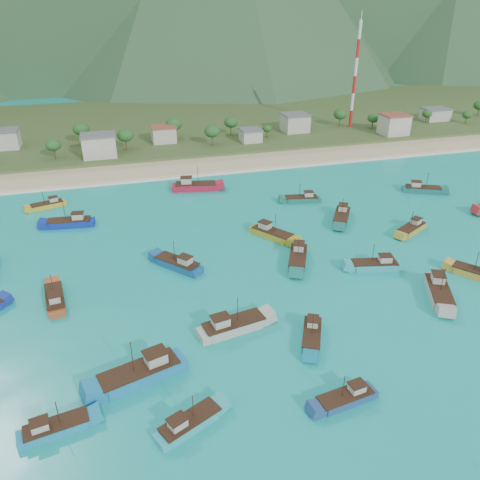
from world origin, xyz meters
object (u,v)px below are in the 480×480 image
object	(u,v)px
boat_5	(411,229)
boat_30	(70,223)
boat_28	(438,292)
boat_7	(178,265)
boat_0	(375,266)
boat_15	(342,217)
boat_11	(346,399)
boat_1	(312,335)
boat_25	(478,274)
boat_26	(298,258)
boat_21	(141,374)
boat_12	(272,234)
boat_24	(195,187)
boat_10	(48,205)
boat_20	(189,424)
boat_13	(55,300)
radio_tower	(355,76)
boat_32	(56,429)
boat_27	(422,190)
boat_8	(233,326)

from	to	relation	value
boat_5	boat_30	world-z (taller)	boat_30
boat_28	boat_7	bearing A→B (deg)	-1.43
boat_0	boat_15	world-z (taller)	boat_15
boat_11	boat_28	size ratio (longest dim) A/B	0.77
boat_1	boat_25	distance (m)	39.95
boat_15	boat_26	size ratio (longest dim) A/B	0.97
boat_11	boat_21	world-z (taller)	boat_21
boat_7	boat_11	world-z (taller)	boat_7
boat_12	boat_30	xyz separation A→B (m)	(-44.88, 19.07, 0.01)
boat_11	boat_24	bearing A→B (deg)	-4.95
boat_10	boat_20	world-z (taller)	boat_20
boat_1	boat_13	xyz separation A→B (m)	(-40.42, 21.91, 0.09)
boat_5	boat_20	xyz separation A→B (m)	(-60.77, -41.89, -0.06)
boat_11	boat_15	distance (m)	60.25
boat_1	radio_tower	bearing A→B (deg)	-93.66
boat_5	boat_32	xyz separation A→B (m)	(-77.15, -37.92, -0.09)
boat_11	boat_12	xyz separation A→B (m)	(6.83, 49.70, 0.23)
boat_7	boat_32	size ratio (longest dim) A/B	1.12
boat_5	boat_12	bearing A→B (deg)	50.82
boat_20	boat_10	bearing A→B (deg)	171.10
boat_13	boat_25	distance (m)	80.63
boat_20	boat_28	bearing A→B (deg)	84.18
boat_24	boat_20	bearing A→B (deg)	-0.34
boat_24	boat_27	world-z (taller)	boat_24
boat_15	boat_1	bearing A→B (deg)	90.08
boat_7	boat_30	bearing A→B (deg)	89.03
boat_10	boat_27	size ratio (longest dim) A/B	0.85
boat_11	boat_10	bearing A→B (deg)	20.26
boat_8	boat_30	xyz separation A→B (m)	(-27.27, 49.69, -0.05)
boat_24	boat_13	bearing A→B (deg)	-24.52
boat_8	boat_30	size ratio (longest dim) A/B	1.05
boat_10	boat_11	distance (m)	93.52
boat_15	boat_30	distance (m)	66.40
boat_21	boat_32	bearing A→B (deg)	103.34
boat_0	boat_15	xyz separation A→B (m)	(4.36, 23.46, 0.09)
boat_26	boat_25	bearing A→B (deg)	179.57
radio_tower	boat_32	size ratio (longest dim) A/B	4.43
boat_1	boat_13	size ratio (longest dim) A/B	0.91
boat_8	boat_32	distance (m)	30.05
radio_tower	boat_26	bearing A→B (deg)	-122.92
boat_10	boat_26	world-z (taller)	boat_26
boat_21	boat_0	bearing A→B (deg)	-85.13
boat_8	boat_24	xyz separation A→B (m)	(6.37, 65.33, 0.13)
boat_21	boat_27	bearing A→B (deg)	-73.78
boat_11	boat_12	distance (m)	50.17
boat_12	boat_25	size ratio (longest dim) A/B	1.11
radio_tower	boat_8	world-z (taller)	radio_tower
boat_0	boat_8	world-z (taller)	boat_8
boat_5	boat_27	distance (m)	27.97
boat_1	boat_15	distance (m)	47.86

